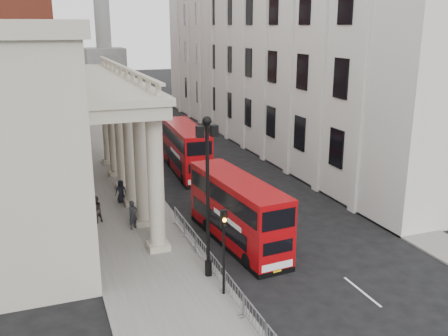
# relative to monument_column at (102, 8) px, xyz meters

# --- Properties ---
(ground) EXTENTS (260.00, 260.00, 0.00)m
(ground) POSITION_rel_monument_column_xyz_m (-6.00, -92.00, -15.98)
(ground) COLOR black
(ground) RESTS_ON ground
(sidewalk_west) EXTENTS (6.00, 140.00, 0.12)m
(sidewalk_west) POSITION_rel_monument_column_xyz_m (-9.00, -62.00, -15.92)
(sidewalk_west) COLOR slate
(sidewalk_west) RESTS_ON ground
(sidewalk_east) EXTENTS (3.00, 140.00, 0.12)m
(sidewalk_east) POSITION_rel_monument_column_xyz_m (7.50, -62.00, -15.92)
(sidewalk_east) COLOR slate
(sidewalk_east) RESTS_ON ground
(kerb) EXTENTS (0.20, 140.00, 0.14)m
(kerb) POSITION_rel_monument_column_xyz_m (-6.05, -62.00, -15.91)
(kerb) COLOR slate
(kerb) RESTS_ON ground
(portico_building) EXTENTS (9.00, 28.00, 12.00)m
(portico_building) POSITION_rel_monument_column_xyz_m (-16.50, -74.00, -9.98)
(portico_building) COLOR #A9A38E
(portico_building) RESTS_ON ground
(brick_building) EXTENTS (9.00, 32.00, 22.00)m
(brick_building) POSITION_rel_monument_column_xyz_m (-16.50, -44.00, -4.98)
(brick_building) COLOR maroon
(brick_building) RESTS_ON ground
(west_building_far) EXTENTS (9.00, 30.00, 20.00)m
(west_building_far) POSITION_rel_monument_column_xyz_m (-16.50, -12.00, -5.98)
(west_building_far) COLOR #A9A38E
(west_building_far) RESTS_ON ground
(east_building) EXTENTS (8.00, 55.00, 25.00)m
(east_building) POSITION_rel_monument_column_xyz_m (10.00, -60.00, -3.48)
(east_building) COLOR silver
(east_building) RESTS_ON ground
(monument_column) EXTENTS (8.00, 8.00, 54.20)m
(monument_column) POSITION_rel_monument_column_xyz_m (0.00, 0.00, 0.00)
(monument_column) COLOR #60605E
(monument_column) RESTS_ON ground
(lamp_post_south) EXTENTS (1.05, 0.44, 8.32)m
(lamp_post_south) POSITION_rel_monument_column_xyz_m (-6.60, -88.00, -11.07)
(lamp_post_south) COLOR black
(lamp_post_south) RESTS_ON sidewalk_west
(lamp_post_mid) EXTENTS (1.05, 0.44, 8.32)m
(lamp_post_mid) POSITION_rel_monument_column_xyz_m (-6.60, -72.00, -11.07)
(lamp_post_mid) COLOR black
(lamp_post_mid) RESTS_ON sidewalk_west
(lamp_post_north) EXTENTS (1.05, 0.44, 8.32)m
(lamp_post_north) POSITION_rel_monument_column_xyz_m (-6.60, -56.00, -11.07)
(lamp_post_north) COLOR black
(lamp_post_north) RESTS_ON sidewalk_west
(traffic_light) EXTENTS (0.28, 0.33, 4.30)m
(traffic_light) POSITION_rel_monument_column_xyz_m (-6.50, -90.02, -12.88)
(traffic_light) COLOR black
(traffic_light) RESTS_ON sidewalk_west
(crowd_barriers) EXTENTS (0.50, 18.75, 1.10)m
(crowd_barriers) POSITION_rel_monument_column_xyz_m (-6.35, -89.78, -15.31)
(crowd_barriers) COLOR gray
(crowd_barriers) RESTS_ON sidewalk_west
(bus_near) EXTENTS (3.02, 9.44, 4.01)m
(bus_near) POSITION_rel_monument_column_xyz_m (-3.60, -84.52, -13.89)
(bus_near) COLOR #99070A
(bus_near) RESTS_ON ground
(bus_far) EXTENTS (2.86, 9.79, 4.18)m
(bus_far) POSITION_rel_monument_column_xyz_m (-2.28, -69.11, -13.80)
(bus_far) COLOR #9B070B
(bus_far) RESTS_ON ground
(pedestrian_a) EXTENTS (0.81, 0.73, 1.86)m
(pedestrian_a) POSITION_rel_monument_column_xyz_m (-9.09, -80.50, -14.93)
(pedestrian_a) COLOR black
(pedestrian_a) RESTS_ON sidewalk_west
(pedestrian_b) EXTENTS (1.12, 1.04, 1.83)m
(pedestrian_b) POSITION_rel_monument_column_xyz_m (-11.19, -78.69, -14.95)
(pedestrian_b) COLOR #282420
(pedestrian_b) RESTS_ON sidewalk_west
(pedestrian_c) EXTENTS (0.96, 0.80, 1.68)m
(pedestrian_c) POSITION_rel_monument_column_xyz_m (-9.00, -75.28, -15.02)
(pedestrian_c) COLOR black
(pedestrian_c) RESTS_ON sidewalk_west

